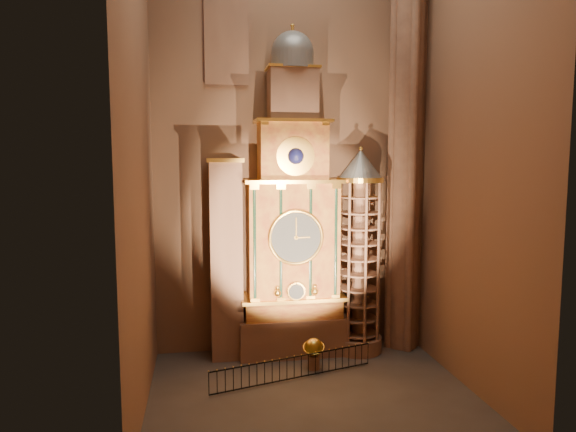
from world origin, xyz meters
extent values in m
plane|color=#383330|center=(0.00, 0.00, 0.00)|extent=(14.00, 14.00, 0.00)
plane|color=#835E46|center=(0.00, 6.00, 11.00)|extent=(22.00, 0.00, 22.00)
plane|color=#835E46|center=(-7.00, 0.00, 11.00)|extent=(0.00, 22.00, 22.00)
plane|color=#835E46|center=(7.00, 0.00, 11.00)|extent=(0.00, 22.00, 22.00)
cube|color=#8C634C|center=(0.00, 5.00, 1.00)|extent=(5.60, 2.20, 2.00)
cube|color=maroon|center=(0.00, 5.00, 2.50)|extent=(5.00, 2.00, 1.00)
cube|color=#FFC24B|center=(0.00, 4.95, 3.05)|extent=(5.40, 2.30, 0.18)
cube|color=maroon|center=(0.00, 5.00, 6.00)|extent=(4.60, 2.00, 6.00)
cylinder|color=black|center=(-2.05, 4.14, 6.00)|extent=(0.32, 0.32, 5.60)
cylinder|color=black|center=(-0.75, 4.14, 6.00)|extent=(0.32, 0.32, 5.60)
cylinder|color=black|center=(0.75, 4.14, 6.00)|extent=(0.32, 0.32, 5.60)
cylinder|color=black|center=(2.05, 4.14, 6.00)|extent=(0.32, 0.32, 5.60)
cube|color=#FFC24B|center=(0.00, 4.95, 9.05)|extent=(5.00, 2.25, 0.18)
cylinder|color=#2D3033|center=(0.00, 3.99, 6.30)|extent=(2.60, 0.12, 2.60)
torus|color=#FFC24B|center=(0.00, 3.94, 6.30)|extent=(2.80, 0.16, 2.80)
cylinder|color=#FFC24B|center=(0.00, 3.84, 3.60)|extent=(0.90, 0.10, 0.90)
sphere|color=#FFC24B|center=(-0.95, 3.89, 3.55)|extent=(0.36, 0.36, 0.36)
sphere|color=#FFC24B|center=(0.95, 3.89, 3.55)|extent=(0.36, 0.36, 0.36)
cube|color=maroon|center=(0.00, 5.00, 10.50)|extent=(3.40, 1.80, 3.00)
sphere|color=#0C1240|center=(0.00, 4.09, 10.30)|extent=(0.80, 0.80, 0.80)
cube|color=#FFC24B|center=(0.00, 4.95, 12.05)|extent=(3.80, 2.00, 0.15)
cube|color=#8C634C|center=(0.00, 5.00, 13.30)|extent=(2.40, 1.60, 2.60)
sphere|color=slate|center=(0.00, 5.00, 15.40)|extent=(2.10, 2.10, 2.10)
cylinder|color=#FFC24B|center=(0.00, 5.00, 16.30)|extent=(0.14, 0.14, 0.80)
cube|color=#8C634C|center=(-3.40, 5.00, 5.00)|extent=(1.60, 1.40, 10.00)
cube|color=#FFC24B|center=(-3.40, 4.58, 3.00)|extent=(1.35, 0.10, 2.10)
cube|color=#4E1515|center=(-3.40, 4.52, 3.00)|extent=(1.05, 0.04, 1.75)
cube|color=#FFC24B|center=(-3.40, 4.58, 5.60)|extent=(1.35, 0.10, 2.10)
cube|color=#4E1515|center=(-3.40, 4.52, 5.60)|extent=(1.05, 0.04, 1.75)
cube|color=#FFC24B|center=(-3.40, 4.58, 8.20)|extent=(1.35, 0.10, 2.10)
cube|color=#4E1515|center=(-3.40, 4.52, 8.20)|extent=(1.05, 0.04, 1.75)
cube|color=#FFC24B|center=(-3.40, 5.00, 10.10)|extent=(1.80, 1.60, 0.20)
cylinder|color=#8C634C|center=(3.50, 4.70, 0.40)|extent=(2.50, 2.50, 0.80)
cylinder|color=#8C634C|center=(3.50, 4.70, 4.90)|extent=(0.70, 0.70, 8.20)
cylinder|color=#FFC24B|center=(3.50, 4.70, 9.10)|extent=(2.40, 2.40, 0.25)
cone|color=slate|center=(3.50, 4.70, 9.90)|extent=(2.30, 2.30, 1.50)
sphere|color=#FFC24B|center=(3.50, 4.70, 10.70)|extent=(0.20, 0.20, 0.20)
cylinder|color=#8C634C|center=(6.10, 5.00, 11.00)|extent=(1.60, 1.60, 22.00)
cylinder|color=#8C634C|center=(6.90, 5.00, 11.00)|extent=(0.44, 0.44, 22.00)
cylinder|color=#8C634C|center=(5.30, 5.00, 11.00)|extent=(0.44, 0.44, 22.00)
cylinder|color=#8C634C|center=(6.10, 5.80, 11.00)|extent=(0.44, 0.44, 22.00)
cylinder|color=#8C634C|center=(6.10, 4.20, 11.00)|extent=(0.44, 0.44, 22.00)
cube|color=navy|center=(-3.20, 5.94, 16.50)|extent=(2.00, 0.10, 5.00)
cube|color=#8C634C|center=(-3.20, 5.88, 16.50)|extent=(2.20, 0.06, 5.20)
cylinder|color=#8C634C|center=(0.65, 2.72, 0.34)|extent=(0.58, 0.58, 0.67)
sphere|color=gold|center=(0.65, 2.72, 1.10)|extent=(0.86, 0.86, 0.86)
torus|color=gold|center=(0.65, 2.72, 1.10)|extent=(1.27, 1.23, 0.47)
cube|color=black|center=(-0.51, 1.66, 1.10)|extent=(7.85, 2.22, 0.05)
cube|color=black|center=(-0.51, 1.66, 0.09)|extent=(7.85, 2.22, 0.05)
camera|label=1|loc=(-4.66, -20.70, 10.14)|focal=32.00mm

